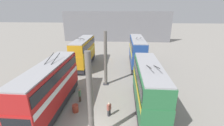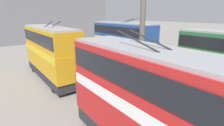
{
  "view_description": "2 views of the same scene",
  "coord_description": "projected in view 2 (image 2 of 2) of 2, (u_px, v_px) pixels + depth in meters",
  "views": [
    {
      "loc": [
        -10.41,
        -2.34,
        10.26
      ],
      "look_at": [
        11.97,
        -0.68,
        2.3
      ],
      "focal_mm": 24.0,
      "sensor_mm": 36.0,
      "label": 1
    },
    {
      "loc": [
        -0.72,
        10.27,
        6.42
      ],
      "look_at": [
        13.43,
        -0.19,
        1.45
      ],
      "focal_mm": 28.0,
      "sensor_mm": 36.0,
      "label": 2
    }
  ],
  "objects": [
    {
      "name": "bus_left_far",
      "position": [
        122.0,
        40.0,
        24.0
      ],
      "size": [
        10.79,
        2.54,
        5.91
      ],
      "color": "black",
      "rests_on": "ground_plane"
    },
    {
      "name": "bus_right_near",
      "position": [
        165.0,
        108.0,
        6.7
      ],
      "size": [
        10.56,
        2.54,
        5.74
      ],
      "color": "black",
      "rests_on": "ground_plane"
    },
    {
      "name": "person_by_right_row",
      "position": [
        165.0,
        115.0,
        9.99
      ],
      "size": [
        0.42,
        0.25,
        1.63
      ],
      "rotation": [
        0.0,
        0.0,
        4.72
      ],
      "color": "#473D33",
      "rests_on": "ground_plane"
    },
    {
      "name": "bus_right_far",
      "position": [
        51.0,
        50.0,
        17.24
      ],
      "size": [
        9.95,
        2.54,
        5.85
      ],
      "color": "black",
      "rests_on": "ground_plane"
    },
    {
      "name": "depot_back_wall",
      "position": [
        38.0,
        21.0,
        38.29
      ],
      "size": [
        0.5,
        36.0,
        9.9
      ],
      "color": "slate",
      "rests_on": "ground_plane"
    },
    {
      "name": "support_column_far",
      "position": [
        141.0,
        48.0,
        14.24
      ],
      "size": [
        0.79,
        0.79,
        7.7
      ],
      "color": "#605B56",
      "rests_on": "ground_plane"
    }
  ]
}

